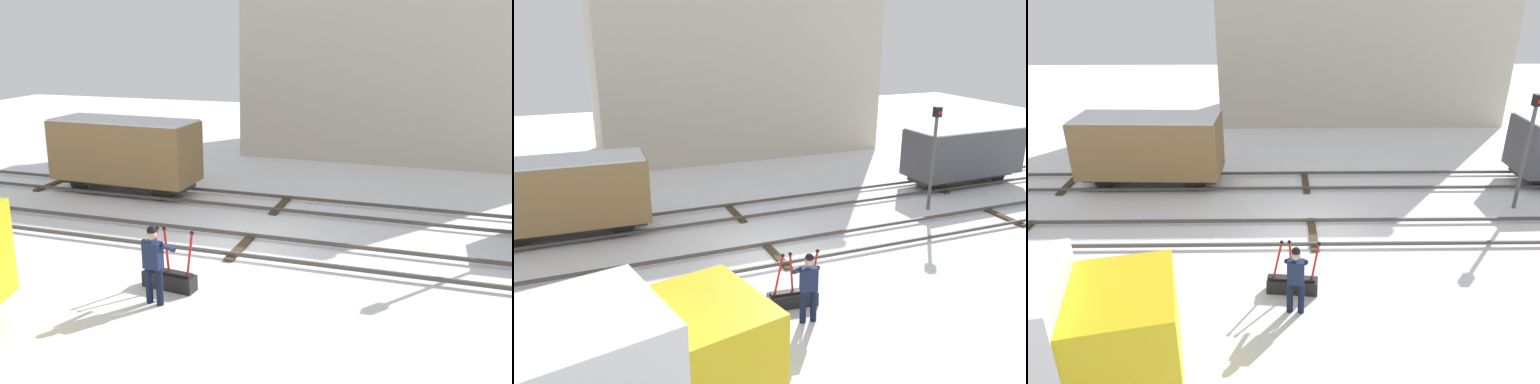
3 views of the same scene
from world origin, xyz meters
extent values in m
plane|color=white|center=(0.00, 0.00, 0.00)|extent=(60.00, 60.00, 0.00)
cube|color=#4C4742|center=(0.00, -0.72, 0.13)|extent=(44.00, 0.07, 0.10)
cube|color=#4C4742|center=(0.00, 0.72, 0.13)|extent=(44.00, 0.07, 0.10)
cube|color=#423323|center=(0.00, 0.00, 0.04)|extent=(0.24, 1.94, 0.08)
cube|color=#4C4742|center=(0.00, 3.19, 0.13)|extent=(44.00, 0.07, 0.10)
cube|color=#4C4742|center=(0.00, 4.63, 0.13)|extent=(44.00, 0.07, 0.10)
cube|color=#423323|center=(-8.80, 3.91, 0.04)|extent=(0.24, 1.94, 0.08)
cube|color=#423323|center=(0.00, 3.91, 0.04)|extent=(0.24, 1.94, 0.08)
cube|color=#423323|center=(8.80, 3.91, 0.04)|extent=(0.24, 1.94, 0.08)
cube|color=black|center=(-0.71, -2.76, 0.18)|extent=(1.27, 0.49, 0.36)
cube|color=black|center=(-0.71, -2.76, 0.39)|extent=(1.13, 0.32, 0.06)
cylinder|color=red|center=(-1.07, -2.72, 0.87)|extent=(0.26, 0.08, 1.04)
sphere|color=black|center=(-0.97, -2.73, 1.39)|extent=(0.09, 0.09, 0.09)
cylinder|color=red|center=(-0.75, -2.76, 0.88)|extent=(0.14, 0.07, 1.05)
sphere|color=black|center=(-0.79, -2.75, 1.41)|extent=(0.09, 0.09, 0.09)
cylinder|color=red|center=(-0.17, -2.82, 0.88)|extent=(0.21, 0.08, 1.05)
sphere|color=black|center=(-0.09, -2.83, 1.40)|extent=(0.09, 0.09, 0.09)
cylinder|color=#111831|center=(-0.79, -3.52, 0.41)|extent=(0.15, 0.15, 0.81)
cylinder|color=#111831|center=(-0.53, -3.55, 0.41)|extent=(0.15, 0.15, 0.81)
cube|color=#192347|center=(-0.66, -3.54, 1.10)|extent=(0.40, 0.28, 0.58)
sphere|color=tan|center=(-0.66, -3.54, 1.54)|extent=(0.22, 0.22, 0.22)
sphere|color=black|center=(-0.66, -3.54, 1.63)|extent=(0.20, 0.20, 0.20)
cylinder|color=#192347|center=(-0.85, -3.29, 1.22)|extent=(0.16, 0.53, 0.38)
cylinder|color=#192347|center=(-0.43, -3.33, 1.21)|extent=(0.17, 0.53, 0.37)
cube|color=gold|center=(-3.75, -5.98, 1.50)|extent=(2.31, 2.47, 1.90)
cube|color=black|center=(-2.87, -5.78, 1.83)|extent=(0.43, 1.75, 0.76)
cylinder|color=black|center=(-4.58, -5.02, 0.45)|extent=(0.93, 0.44, 0.90)
cylinder|color=#4C4C4C|center=(6.88, 1.75, 1.74)|extent=(0.12, 0.12, 3.48)
cube|color=black|center=(6.88, 1.75, 3.66)|extent=(0.24, 0.24, 0.36)
sphere|color=red|center=(6.88, 1.62, 3.66)|extent=(0.14, 0.14, 0.14)
cube|color=beige|center=(3.31, 14.02, 4.79)|extent=(14.41, 6.10, 9.58)
cube|color=#2D2B28|center=(-5.65, 3.91, 0.40)|extent=(4.87, 1.31, 0.20)
cube|color=olive|center=(-5.65, 3.91, 1.52)|extent=(5.15, 2.08, 2.04)
cube|color=white|center=(-5.65, 3.91, 2.57)|extent=(5.05, 2.00, 0.06)
cylinder|color=black|center=(-7.32, 3.44, 0.35)|extent=(0.70, 0.12, 0.70)
cylinder|color=black|center=(-7.28, 4.49, 0.35)|extent=(0.70, 0.12, 0.70)
cylinder|color=black|center=(-4.01, 3.33, 0.35)|extent=(0.70, 0.12, 0.70)
cylinder|color=black|center=(-3.98, 4.38, 0.35)|extent=(0.70, 0.12, 0.70)
cylinder|color=black|center=(8.60, 4.41, 0.35)|extent=(0.70, 0.12, 0.70)
camera|label=1|loc=(4.75, -13.34, 5.56)|focal=40.25mm
camera|label=2|loc=(-5.45, -13.10, 6.64)|focal=36.56mm
camera|label=3|loc=(-1.07, -12.38, 7.11)|focal=33.28mm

